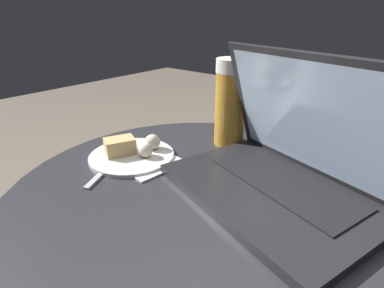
# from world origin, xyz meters

# --- Properties ---
(table) EXTENTS (0.74, 0.74, 0.49)m
(table) POSITION_xyz_m (0.00, 0.00, 0.36)
(table) COLOR black
(table) RESTS_ON ground_plane
(napkin) EXTENTS (0.19, 0.15, 0.00)m
(napkin) POSITION_xyz_m (-0.18, 0.01, 0.49)
(napkin) COLOR white
(napkin) RESTS_ON table
(laptop) EXTENTS (0.43, 0.35, 0.26)m
(laptop) POSITION_xyz_m (0.12, 0.08, 0.54)
(laptop) COLOR #232326
(laptop) RESTS_ON table
(beer_glass) EXTENTS (0.08, 0.08, 0.21)m
(beer_glass) POSITION_xyz_m (-0.08, 0.21, 0.60)
(beer_glass) COLOR gold
(beer_glass) RESTS_ON table
(snack_plate) EXTENTS (0.20, 0.20, 0.05)m
(snack_plate) POSITION_xyz_m (-0.20, 0.00, 0.50)
(snack_plate) COLOR silver
(snack_plate) RESTS_ON table
(fork) EXTENTS (0.10, 0.18, 0.01)m
(fork) POSITION_xyz_m (-0.21, -0.04, 0.49)
(fork) COLOR silver
(fork) RESTS_ON table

